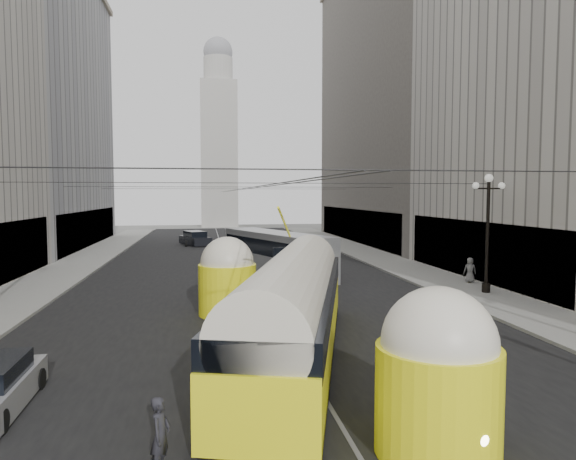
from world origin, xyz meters
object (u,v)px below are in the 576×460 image
object	(u,v)px
pedestrian_crossing_a	(161,435)
pedestrian_sidewalk_right	(470,270)
city_bus	(276,251)
streetcar	(294,306)
pedestrian_crossing_b	(300,391)

from	to	relation	value
pedestrian_crossing_a	pedestrian_sidewalk_right	size ratio (longest dim) A/B	1.01
city_bus	pedestrian_crossing_a	bearing A→B (deg)	-103.06
streetcar	pedestrian_sidewalk_right	distance (m)	17.57
streetcar	pedestrian_crossing_a	size ratio (longest dim) A/B	10.44
streetcar	pedestrian_sidewalk_right	bearing A→B (deg)	43.07
pedestrian_crossing_a	pedestrian_crossing_b	distance (m)	3.59
city_bus	pedestrian_crossing_b	size ratio (longest dim) A/B	7.84
streetcar	pedestrian_crossing_a	world-z (taller)	streetcar
pedestrian_sidewalk_right	city_bus	bearing A→B (deg)	-12.37
streetcar	pedestrian_crossing_b	size ratio (longest dim) A/B	10.54
streetcar	city_bus	bearing A→B (deg)	84.04
streetcar	pedestrian_crossing_a	distance (m)	7.55
streetcar	pedestrian_sidewalk_right	size ratio (longest dim) A/B	10.58
city_bus	streetcar	bearing A→B (deg)	-95.96
city_bus	pedestrian_sidewalk_right	world-z (taller)	city_bus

